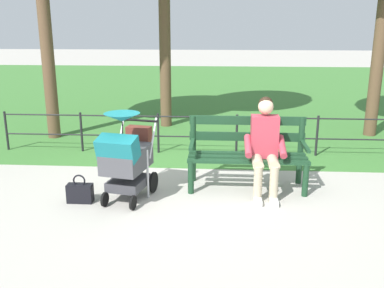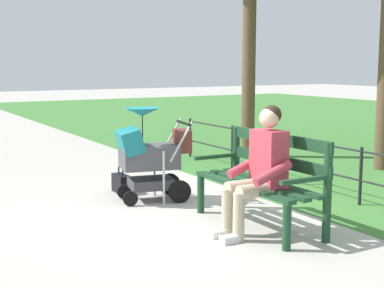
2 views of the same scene
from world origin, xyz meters
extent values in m
plane|color=#ADA89E|center=(0.00, 0.00, 0.00)|extent=(60.00, 60.00, 0.00)
cube|color=#193D23|center=(-0.76, -0.18, 0.45)|extent=(1.60, 0.10, 0.04)
cube|color=#193D23|center=(-0.76, 0.00, 0.45)|extent=(1.60, 0.10, 0.04)
cube|color=#193D23|center=(-0.77, 0.18, 0.45)|extent=(1.60, 0.10, 0.04)
cube|color=#193D23|center=(-0.76, -0.28, 0.67)|extent=(1.60, 0.04, 0.12)
cube|color=#193D23|center=(-0.76, -0.28, 0.90)|extent=(1.60, 0.04, 0.12)
cylinder|color=#193D23|center=(-1.52, 0.20, 0.23)|extent=(0.08, 0.08, 0.45)
cylinder|color=#193D23|center=(-1.51, -0.28, 0.47)|extent=(0.08, 0.08, 0.95)
cube|color=#193D23|center=(-1.51, 0.00, 0.63)|extent=(0.05, 0.56, 0.04)
cylinder|color=#193D23|center=(-0.02, 0.20, 0.23)|extent=(0.08, 0.08, 0.45)
cylinder|color=#193D23|center=(-0.01, -0.28, 0.47)|extent=(0.08, 0.08, 0.95)
cube|color=#193D23|center=(-0.01, 0.00, 0.63)|extent=(0.05, 0.56, 0.04)
cylinder|color=tan|center=(-1.08, 0.22, 0.47)|extent=(0.14, 0.40, 0.14)
cylinder|color=tan|center=(-0.88, 0.22, 0.47)|extent=(0.14, 0.40, 0.14)
cylinder|color=tan|center=(-1.08, 0.42, 0.24)|extent=(0.11, 0.11, 0.47)
cylinder|color=tan|center=(-0.88, 0.42, 0.24)|extent=(0.11, 0.11, 0.47)
cube|color=silver|center=(-1.08, 0.50, 0.04)|extent=(0.10, 0.22, 0.07)
cube|color=silver|center=(-0.88, 0.50, 0.04)|extent=(0.10, 0.22, 0.07)
cube|color=#B23847|center=(-0.98, 0.00, 0.75)|extent=(0.36, 0.22, 0.56)
cylinder|color=#B23847|center=(-1.20, 0.12, 0.65)|extent=(0.09, 0.43, 0.23)
cylinder|color=#B23847|center=(-0.76, 0.12, 0.65)|extent=(0.09, 0.43, 0.23)
sphere|color=beige|center=(-0.98, 0.00, 1.15)|extent=(0.20, 0.20, 0.20)
sphere|color=black|center=(-0.98, -0.03, 1.18)|extent=(0.19, 0.19, 0.19)
cylinder|color=black|center=(0.49, 0.19, 0.14)|extent=(0.09, 0.28, 0.28)
cylinder|color=black|center=(0.94, 0.10, 0.14)|extent=(0.09, 0.28, 0.28)
cylinder|color=black|center=(0.65, 0.77, 0.09)|extent=(0.07, 0.18, 0.18)
cylinder|color=black|center=(1.02, 0.69, 0.09)|extent=(0.07, 0.18, 0.18)
cube|color=#38383D|center=(0.78, 0.44, 0.22)|extent=(0.52, 0.60, 0.12)
cylinder|color=silver|center=(0.53, 0.39, 0.33)|extent=(0.03, 0.03, 0.65)
cylinder|color=silver|center=(0.98, 0.29, 0.33)|extent=(0.03, 0.03, 0.65)
cube|color=#47474C|center=(0.78, 0.46, 0.55)|extent=(0.59, 0.76, 0.28)
cube|color=#19727A|center=(0.83, 0.69, 0.75)|extent=(0.53, 0.40, 0.33)
cylinder|color=black|center=(0.69, 0.03, 0.95)|extent=(0.51, 0.14, 0.03)
cylinder|color=silver|center=(0.48, 0.17, 0.75)|extent=(0.09, 0.30, 0.49)
cylinder|color=silver|center=(0.93, 0.08, 0.75)|extent=(0.09, 0.30, 0.49)
cone|color=#19727A|center=(0.80, 0.54, 1.10)|extent=(0.52, 0.52, 0.10)
cylinder|color=black|center=(0.80, 0.54, 0.92)|extent=(0.01, 0.01, 0.30)
cube|color=brown|center=(0.69, 0.05, 0.73)|extent=(0.35, 0.22, 0.28)
cube|color=black|center=(1.37, 0.59, 0.12)|extent=(0.32, 0.14, 0.24)
torus|color=black|center=(1.37, 0.59, 0.29)|extent=(0.16, 0.02, 0.16)
cylinder|color=black|center=(-0.68, -1.62, 0.35)|extent=(0.04, 0.04, 0.70)
cylinder|color=black|center=(0.68, -1.62, 0.35)|extent=(0.04, 0.04, 0.70)
cylinder|color=black|center=(2.03, -1.62, 0.35)|extent=(0.04, 0.04, 0.70)
cylinder|color=black|center=(3.38, -1.62, 0.35)|extent=(0.04, 0.04, 0.70)
cylinder|color=black|center=(0.00, -1.62, 0.65)|extent=(6.77, 0.02, 0.02)
cylinder|color=black|center=(0.00, -1.62, 0.30)|extent=(6.77, 0.02, 0.02)
cylinder|color=brown|center=(2.89, -2.54, 1.81)|extent=(0.24, 0.24, 3.63)
camera|label=1|loc=(-0.39, 5.61, 2.22)|focal=40.65mm
camera|label=2|loc=(-5.28, 3.37, 1.67)|focal=52.13mm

